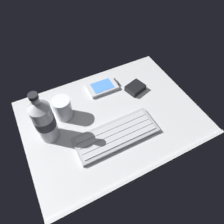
# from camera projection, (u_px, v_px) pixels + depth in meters

# --- Properties ---
(ground_plane) EXTENTS (0.64, 0.48, 0.03)m
(ground_plane) POSITION_uv_depth(u_px,v_px,m) (112.00, 119.00, 0.77)
(ground_plane) COLOR #B7BABC
(keyboard) EXTENTS (0.29, 0.11, 0.02)m
(keyboard) POSITION_uv_depth(u_px,v_px,m) (116.00, 135.00, 0.70)
(keyboard) COLOR #93969B
(keyboard) RESTS_ON ground_plane
(handheld_device) EXTENTS (0.13, 0.08, 0.02)m
(handheld_device) POSITION_uv_depth(u_px,v_px,m) (103.00, 87.00, 0.84)
(handheld_device) COLOR #B7BABF
(handheld_device) RESTS_ON ground_plane
(juice_cup) EXTENTS (0.06, 0.06, 0.09)m
(juice_cup) POSITION_uv_depth(u_px,v_px,m) (63.00, 109.00, 0.73)
(juice_cup) COLOR silver
(juice_cup) RESTS_ON ground_plane
(water_bottle) EXTENTS (0.07, 0.07, 0.21)m
(water_bottle) POSITION_uv_depth(u_px,v_px,m) (44.00, 120.00, 0.64)
(water_bottle) COLOR silver
(water_bottle) RESTS_ON ground_plane
(charger_block) EXTENTS (0.08, 0.07, 0.02)m
(charger_block) POSITION_uv_depth(u_px,v_px,m) (135.00, 88.00, 0.83)
(charger_block) COLOR black
(charger_block) RESTS_ON ground_plane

